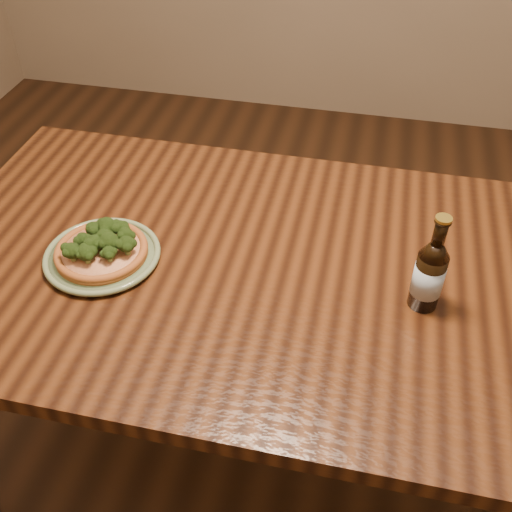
% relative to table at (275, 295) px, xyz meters
% --- Properties ---
extents(ground, '(4.50, 4.50, 0.00)m').
position_rel_table_xyz_m(ground, '(0.00, -0.10, -0.66)').
color(ground, '#382111').
rests_on(ground, ground).
extents(table, '(1.60, 0.90, 0.75)m').
position_rel_table_xyz_m(table, '(0.00, 0.00, 0.00)').
color(table, '#44220E').
rests_on(table, ground).
extents(plate, '(0.26, 0.26, 0.02)m').
position_rel_table_xyz_m(plate, '(-0.38, -0.06, 0.10)').
color(plate, '#6D8058').
rests_on(plate, table).
extents(pizza, '(0.21, 0.21, 0.07)m').
position_rel_table_xyz_m(pizza, '(-0.38, -0.06, 0.12)').
color(pizza, '#9D5623').
rests_on(pizza, plate).
extents(beer_bottle, '(0.06, 0.06, 0.22)m').
position_rel_table_xyz_m(beer_bottle, '(0.32, -0.05, 0.18)').
color(beer_bottle, black).
rests_on(beer_bottle, table).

